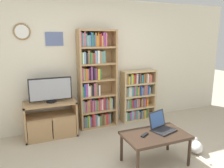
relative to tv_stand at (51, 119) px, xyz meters
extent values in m
cube|color=beige|center=(0.91, 0.30, 0.96)|extent=(6.83, 0.06, 2.60)
torus|color=olive|center=(-0.37, 0.26, 1.61)|extent=(0.30, 0.03, 0.30)
cylinder|color=white|center=(-0.37, 0.26, 1.61)|extent=(0.24, 0.02, 0.24)
cube|color=silver|center=(0.18, 0.27, 1.48)|extent=(0.36, 0.01, 0.28)
cube|color=slate|center=(0.18, 0.26, 1.48)|extent=(0.33, 0.02, 0.26)
cube|color=tan|center=(-0.45, 0.02, 0.00)|extent=(0.04, 0.46, 0.67)
cube|color=tan|center=(0.45, 0.02, 0.00)|extent=(0.04, 0.46, 0.67)
cube|color=tan|center=(0.00, 0.02, 0.32)|extent=(0.94, 0.46, 0.04)
cube|color=tan|center=(0.00, 0.02, -0.32)|extent=(0.94, 0.46, 0.04)
cube|color=tan|center=(0.00, 0.02, 0.07)|extent=(0.87, 0.43, 0.04)
cube|color=tan|center=(-0.22, -0.20, -0.12)|extent=(0.42, 0.02, 0.37)
cube|color=tan|center=(0.22, -0.20, -0.12)|extent=(0.42, 0.02, 0.37)
cylinder|color=black|center=(0.03, -0.01, 0.35)|extent=(0.18, 0.18, 0.04)
cube|color=black|center=(0.03, -0.01, 0.58)|extent=(0.76, 0.05, 0.42)
cube|color=#9399A3|center=(0.03, -0.04, 0.58)|extent=(0.73, 0.01, 0.38)
cube|color=tan|center=(0.60, 0.11, 0.66)|extent=(0.04, 0.27, 2.00)
cube|color=tan|center=(1.34, 0.11, 0.66)|extent=(0.04, 0.27, 2.00)
cube|color=tan|center=(0.97, 0.24, 0.66)|extent=(0.77, 0.02, 2.00)
cube|color=tan|center=(0.97, 0.11, -0.32)|extent=(0.70, 0.24, 0.04)
cube|color=tan|center=(0.97, 0.11, 0.01)|extent=(0.70, 0.24, 0.04)
cube|color=tan|center=(0.97, 0.11, 0.33)|extent=(0.70, 0.24, 0.04)
cube|color=tan|center=(0.97, 0.11, 0.66)|extent=(0.70, 0.24, 0.04)
cube|color=tan|center=(0.97, 0.11, 0.99)|extent=(0.70, 0.24, 0.04)
cube|color=tan|center=(0.97, 0.11, 1.32)|extent=(0.70, 0.24, 0.04)
cube|color=tan|center=(0.97, 0.11, 1.64)|extent=(0.70, 0.24, 0.04)
cube|color=#2856A8|center=(0.64, 0.12, -0.19)|extent=(0.03, 0.20, 0.23)
cube|color=#93704C|center=(0.68, 0.13, -0.19)|extent=(0.03, 0.19, 0.23)
cube|color=#5B9389|center=(0.71, 0.12, -0.19)|extent=(0.03, 0.20, 0.23)
cube|color=#388947|center=(0.73, 0.12, -0.17)|extent=(0.02, 0.21, 0.26)
cube|color=gold|center=(0.76, 0.12, -0.18)|extent=(0.03, 0.20, 0.24)
cube|color=#9E4293|center=(0.79, 0.12, -0.20)|extent=(0.02, 0.20, 0.20)
cube|color=#2856A8|center=(0.81, 0.13, -0.20)|extent=(0.03, 0.18, 0.21)
cube|color=red|center=(0.85, 0.13, -0.16)|extent=(0.04, 0.19, 0.27)
cube|color=#B75B70|center=(0.89, 0.13, -0.17)|extent=(0.04, 0.19, 0.26)
cube|color=#759EB7|center=(0.92, 0.12, -0.18)|extent=(0.03, 0.21, 0.24)
cube|color=white|center=(0.96, 0.12, -0.20)|extent=(0.03, 0.21, 0.20)
cube|color=#388947|center=(1.00, 0.13, -0.20)|extent=(0.04, 0.20, 0.21)
cube|color=red|center=(1.03, 0.13, -0.18)|extent=(0.03, 0.18, 0.24)
cube|color=#388947|center=(1.06, 0.13, -0.19)|extent=(0.02, 0.17, 0.22)
cube|color=#93704C|center=(1.10, 0.12, -0.19)|extent=(0.04, 0.22, 0.23)
cube|color=red|center=(1.14, 0.12, -0.18)|extent=(0.04, 0.21, 0.25)
cube|color=#B75B70|center=(1.18, 0.13, -0.20)|extent=(0.04, 0.18, 0.21)
cube|color=#5B9389|center=(1.22, 0.13, -0.19)|extent=(0.03, 0.17, 0.23)
cube|color=#5B9389|center=(0.65, 0.12, 0.15)|extent=(0.04, 0.20, 0.25)
cube|color=#B75B70|center=(0.69, 0.13, 0.14)|extent=(0.03, 0.19, 0.22)
cube|color=#B75B70|center=(0.72, 0.12, 0.13)|extent=(0.02, 0.21, 0.22)
cube|color=#93704C|center=(0.75, 0.12, 0.15)|extent=(0.04, 0.21, 0.25)
cube|color=orange|center=(0.78, 0.13, 0.16)|extent=(0.02, 0.18, 0.26)
cube|color=#9E4293|center=(0.81, 0.13, 0.16)|extent=(0.02, 0.18, 0.26)
cube|color=#B75B70|center=(0.84, 0.12, 0.14)|extent=(0.03, 0.22, 0.23)
cube|color=#2856A8|center=(0.86, 0.13, 0.15)|extent=(0.02, 0.18, 0.26)
cube|color=#B75B70|center=(0.89, 0.12, 0.14)|extent=(0.04, 0.20, 0.23)
cube|color=#388947|center=(0.93, 0.13, 0.14)|extent=(0.03, 0.19, 0.23)
cube|color=#93704C|center=(0.96, 0.12, 0.13)|extent=(0.02, 0.21, 0.21)
cube|color=red|center=(0.98, 0.13, 0.16)|extent=(0.03, 0.18, 0.27)
cube|color=#B75B70|center=(1.02, 0.13, 0.14)|extent=(0.04, 0.19, 0.23)
cube|color=white|center=(1.05, 0.13, 0.14)|extent=(0.03, 0.17, 0.24)
cube|color=red|center=(1.09, 0.13, 0.16)|extent=(0.04, 0.18, 0.28)
cube|color=#2856A8|center=(1.13, 0.13, 0.14)|extent=(0.02, 0.19, 0.24)
cube|color=#93704C|center=(1.16, 0.13, 0.16)|extent=(0.02, 0.17, 0.26)
cube|color=#B75B70|center=(1.18, 0.13, 0.13)|extent=(0.03, 0.17, 0.22)
cube|color=gold|center=(1.21, 0.12, 0.16)|extent=(0.02, 0.21, 0.26)
cube|color=#759EB7|center=(1.25, 0.12, 0.15)|extent=(0.04, 0.22, 0.24)
cube|color=#388947|center=(0.64, 0.12, 0.46)|extent=(0.03, 0.22, 0.21)
cube|color=#2856A8|center=(0.68, 0.12, 0.48)|extent=(0.03, 0.21, 0.26)
cube|color=#9E4293|center=(0.72, 0.12, 0.48)|extent=(0.04, 0.22, 0.26)
cube|color=white|center=(0.75, 0.12, 0.49)|extent=(0.02, 0.22, 0.27)
cube|color=white|center=(0.78, 0.13, 0.45)|extent=(0.03, 0.19, 0.20)
cube|color=#93704C|center=(0.81, 0.13, 0.47)|extent=(0.02, 0.19, 0.23)
cube|color=#232328|center=(0.85, 0.12, 0.46)|extent=(0.04, 0.20, 0.22)
cube|color=#B75B70|center=(0.89, 0.12, 0.48)|extent=(0.03, 0.22, 0.26)
cube|color=#93704C|center=(0.92, 0.12, 0.49)|extent=(0.03, 0.21, 0.27)
cube|color=#232328|center=(0.95, 0.13, 0.46)|extent=(0.02, 0.18, 0.22)
cube|color=white|center=(0.98, 0.12, 0.46)|extent=(0.03, 0.20, 0.21)
cube|color=#9E4293|center=(0.65, 0.13, 0.81)|extent=(0.04, 0.17, 0.25)
cube|color=gold|center=(0.68, 0.13, 0.80)|extent=(0.02, 0.17, 0.24)
cube|color=#759EB7|center=(0.70, 0.13, 0.79)|extent=(0.02, 0.17, 0.22)
cube|color=orange|center=(0.73, 0.13, 0.79)|extent=(0.03, 0.19, 0.23)
cube|color=#B75B70|center=(0.76, 0.13, 0.79)|extent=(0.03, 0.17, 0.22)
cube|color=#232328|center=(0.80, 0.13, 0.80)|extent=(0.03, 0.17, 0.24)
cube|color=#9E4293|center=(0.83, 0.12, 0.81)|extent=(0.03, 0.22, 0.27)
cube|color=#232328|center=(0.86, 0.13, 0.79)|extent=(0.02, 0.19, 0.22)
cube|color=#232328|center=(0.88, 0.12, 0.80)|extent=(0.04, 0.20, 0.24)
cube|color=#9E4293|center=(0.93, 0.13, 0.79)|extent=(0.04, 0.17, 0.23)
cube|color=gold|center=(0.97, 0.12, 0.79)|extent=(0.04, 0.21, 0.22)
cube|color=#388947|center=(1.01, 0.13, 0.79)|extent=(0.03, 0.19, 0.21)
cube|color=#388947|center=(0.64, 0.12, 1.12)|extent=(0.02, 0.22, 0.22)
cube|color=white|center=(0.66, 0.12, 1.12)|extent=(0.02, 0.22, 0.22)
cube|color=#759EB7|center=(0.70, 0.13, 1.12)|extent=(0.04, 0.19, 0.23)
cube|color=#232328|center=(0.74, 0.12, 1.11)|extent=(0.04, 0.20, 0.21)
cube|color=#93704C|center=(0.79, 0.13, 1.13)|extent=(0.04, 0.18, 0.25)
cube|color=#388947|center=(0.83, 0.12, 1.11)|extent=(0.04, 0.21, 0.21)
cube|color=red|center=(0.88, 0.13, 1.11)|extent=(0.04, 0.19, 0.20)
cube|color=#759EB7|center=(0.93, 0.13, 1.13)|extent=(0.04, 0.20, 0.24)
cube|color=white|center=(0.97, 0.12, 1.13)|extent=(0.04, 0.22, 0.25)
cube|color=#93704C|center=(1.02, 0.12, 1.12)|extent=(0.04, 0.22, 0.23)
cube|color=#5B9389|center=(1.06, 0.12, 1.12)|extent=(0.03, 0.20, 0.23)
cube|color=#5B9389|center=(1.10, 0.13, 1.12)|extent=(0.04, 0.19, 0.23)
cube|color=#9E4293|center=(0.64, 0.13, 1.47)|extent=(0.03, 0.18, 0.27)
cube|color=#5B9389|center=(0.68, 0.13, 1.46)|extent=(0.03, 0.18, 0.25)
cube|color=#B75B70|center=(0.72, 0.13, 1.47)|extent=(0.03, 0.18, 0.28)
cube|color=#5B9389|center=(0.75, 0.13, 1.46)|extent=(0.02, 0.18, 0.24)
cube|color=#759EB7|center=(0.77, 0.13, 1.44)|extent=(0.03, 0.19, 0.21)
cube|color=#5B9389|center=(0.81, 0.13, 1.44)|extent=(0.03, 0.19, 0.21)
cube|color=#2856A8|center=(0.84, 0.12, 1.47)|extent=(0.03, 0.20, 0.28)
cube|color=#388947|center=(0.87, 0.13, 1.46)|extent=(0.02, 0.19, 0.26)
cube|color=#2856A8|center=(0.90, 0.13, 1.44)|extent=(0.02, 0.19, 0.22)
cube|color=#93704C|center=(0.93, 0.13, 1.46)|extent=(0.03, 0.19, 0.26)
cube|color=orange|center=(0.96, 0.13, 1.44)|extent=(0.03, 0.18, 0.20)
cube|color=orange|center=(0.99, 0.13, 1.47)|extent=(0.02, 0.17, 0.27)
cube|color=#93704C|center=(1.01, 0.13, 1.45)|extent=(0.02, 0.18, 0.23)
cube|color=red|center=(1.03, 0.12, 1.46)|extent=(0.02, 0.21, 0.25)
cube|color=gold|center=(1.06, 0.12, 1.44)|extent=(0.02, 0.20, 0.20)
cube|color=#9E4293|center=(1.08, 0.12, 1.46)|extent=(0.02, 0.21, 0.26)
cube|color=#9E4293|center=(1.10, 0.12, 1.47)|extent=(0.02, 0.20, 0.27)
cube|color=#B75B70|center=(1.13, 0.12, 1.46)|extent=(0.03, 0.21, 0.26)
cube|color=tan|center=(1.56, 0.13, 0.23)|extent=(0.04, 0.25, 1.13)
cube|color=tan|center=(2.31, 0.13, 0.23)|extent=(0.04, 0.25, 1.13)
cube|color=tan|center=(1.93, 0.24, 0.23)|extent=(0.79, 0.02, 1.13)
cube|color=tan|center=(1.93, 0.13, -0.32)|extent=(0.72, 0.22, 0.04)
cube|color=tan|center=(1.93, 0.13, -0.05)|extent=(0.72, 0.22, 0.04)
cube|color=tan|center=(1.93, 0.13, 0.23)|extent=(0.72, 0.22, 0.04)
cube|color=tan|center=(1.93, 0.13, 0.50)|extent=(0.72, 0.22, 0.04)
cube|color=tan|center=(1.93, 0.13, 0.78)|extent=(0.72, 0.22, 0.04)
cube|color=white|center=(1.60, 0.13, -0.20)|extent=(0.03, 0.19, 0.20)
cube|color=#5B9389|center=(1.63, 0.13, -0.20)|extent=(0.03, 0.19, 0.20)
cube|color=#388947|center=(1.66, 0.13, -0.21)|extent=(0.03, 0.19, 0.17)
cube|color=#9E4293|center=(1.71, 0.13, -0.21)|extent=(0.04, 0.19, 0.19)
cube|color=#759EB7|center=(1.75, 0.13, -0.19)|extent=(0.03, 0.19, 0.23)
cube|color=#759EB7|center=(1.78, 0.14, -0.20)|extent=(0.03, 0.17, 0.20)
cube|color=#B75B70|center=(1.83, 0.14, -0.20)|extent=(0.04, 0.15, 0.21)
cube|color=#5B9389|center=(1.87, 0.14, -0.20)|extent=(0.03, 0.18, 0.21)
cube|color=#759EB7|center=(1.90, 0.13, -0.20)|extent=(0.03, 0.19, 0.21)
cube|color=orange|center=(1.93, 0.13, -0.22)|extent=(0.02, 0.19, 0.17)
cube|color=#232328|center=(1.96, 0.13, -0.22)|extent=(0.02, 0.19, 0.17)
cube|color=#2856A8|center=(1.99, 0.14, -0.22)|extent=(0.03, 0.16, 0.17)
cube|color=#759EB7|center=(2.02, 0.14, -0.21)|extent=(0.03, 0.16, 0.17)
cube|color=#93704C|center=(2.05, 0.13, -0.20)|extent=(0.04, 0.18, 0.20)
cube|color=gold|center=(2.10, 0.14, -0.21)|extent=(0.04, 0.16, 0.18)
cube|color=#388947|center=(2.13, 0.14, -0.19)|extent=(0.02, 0.16, 0.21)
cube|color=#93704C|center=(2.17, 0.13, -0.19)|extent=(0.03, 0.18, 0.22)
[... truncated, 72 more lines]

